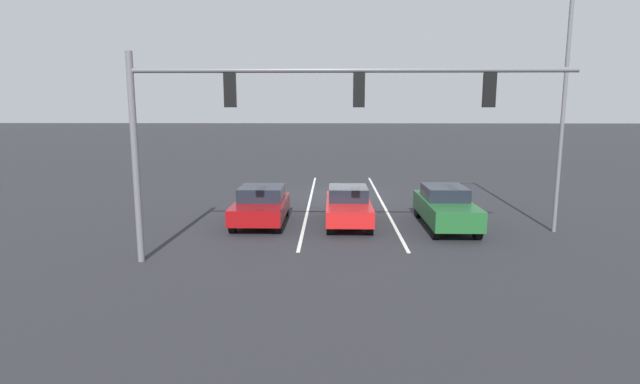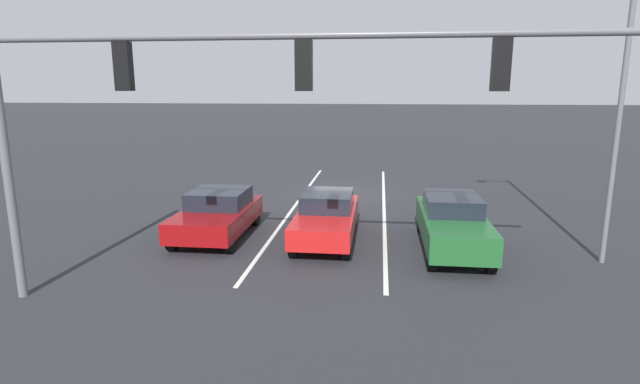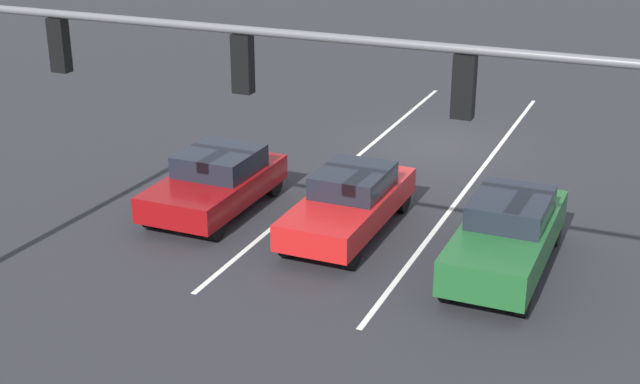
# 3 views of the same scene
# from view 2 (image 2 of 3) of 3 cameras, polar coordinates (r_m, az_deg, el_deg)

# --- Properties ---
(ground_plane) EXTENTS (240.00, 240.00, 0.00)m
(ground_plane) POSITION_cam_2_polar(r_m,az_deg,el_deg) (22.12, 2.75, -0.15)
(ground_plane) COLOR #28282D
(lane_stripe_left_divider) EXTENTS (0.12, 16.94, 0.01)m
(lane_stripe_left_divider) POSITION_cam_2_polar(r_m,az_deg,el_deg) (19.66, 7.33, -1.75)
(lane_stripe_left_divider) COLOR silver
(lane_stripe_left_divider) RESTS_ON ground_plane
(lane_stripe_center_divider) EXTENTS (0.12, 16.94, 0.01)m
(lane_stripe_center_divider) POSITION_cam_2_polar(r_m,az_deg,el_deg) (19.93, -2.81, -1.48)
(lane_stripe_center_divider) COLOR silver
(lane_stripe_center_divider) RESTS_ON ground_plane
(car_maroon_rightlane_front) EXTENTS (1.95, 4.07, 1.44)m
(car_maroon_rightlane_front) POSITION_cam_2_polar(r_m,az_deg,el_deg) (15.96, -11.63, -2.41)
(car_maroon_rightlane_front) COLOR maroon
(car_maroon_rightlane_front) RESTS_ON ground_plane
(car_red_midlane_front) EXTENTS (1.72, 4.57, 1.44)m
(car_red_midlane_front) POSITION_cam_2_polar(r_m,az_deg,el_deg) (15.29, 0.77, -2.77)
(car_red_midlane_front) COLOR red
(car_red_midlane_front) RESTS_ON ground_plane
(car_darkgreen_leftlane_front) EXTENTS (1.72, 4.67, 1.56)m
(car_darkgreen_leftlane_front) POSITION_cam_2_polar(r_m,az_deg,el_deg) (14.83, 14.89, -3.40)
(car_darkgreen_leftlane_front) COLOR #1E5928
(car_darkgreen_leftlane_front) RESTS_ON ground_plane
(traffic_signal_gantry) EXTENTS (12.56, 0.37, 6.10)m
(traffic_signal_gantry) POSITION_cam_2_polar(r_m,az_deg,el_deg) (10.30, -13.83, 11.26)
(traffic_signal_gantry) COLOR slate
(traffic_signal_gantry) RESTS_ON ground_plane
(street_lamp_left_shoulder) EXTENTS (1.62, 0.24, 9.17)m
(street_lamp_left_shoulder) POSITION_cam_2_polar(r_m,az_deg,el_deg) (14.76, 31.03, 12.41)
(street_lamp_left_shoulder) COLOR slate
(street_lamp_left_shoulder) RESTS_ON ground_plane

